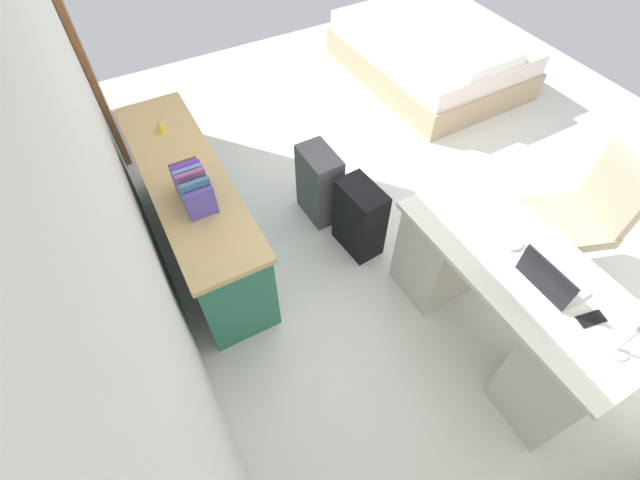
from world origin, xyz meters
The scene contains 15 objects.
ground_plane centered at (0.00, 0.00, 0.00)m, with size 5.87×5.87×0.00m, color silver.
wall_back centered at (0.00, 2.05, 1.38)m, with size 4.87×0.10×2.76m, color silver.
door_wooden centered at (1.88, 1.97, 1.02)m, with size 0.88×0.05×2.04m, color brown.
desk centered at (-1.32, 0.29, 0.39)m, with size 1.45×0.68×0.74m.
office_chair centered at (-1.12, -0.50, 0.42)m, with size 0.59×0.59×0.94m.
credenza centered at (0.25, 1.67, 0.37)m, with size 1.80×0.48×0.73m.
bed centered at (1.36, -1.24, 0.24)m, with size 1.93×1.45×0.58m.
suitcase_black centered at (-0.29, 0.66, 0.29)m, with size 0.36×0.22×0.58m, color black.
suitcase_spare_grey centered at (0.14, 0.75, 0.30)m, with size 0.36×0.22×0.60m, color #4C4C51.
laptop centered at (-1.46, 0.29, 0.79)m, with size 0.31×0.23×0.21m.
computer_mouse centered at (-1.20, 0.26, 0.76)m, with size 0.06×0.10×0.03m, color white.
cell_phone_near_laptop centered at (-1.71, 0.25, 0.75)m, with size 0.07×0.14×0.01m, color black.
desk_lamp centered at (-1.83, 0.28, 1.00)m, with size 0.16×0.11×0.34m.
book_row centered at (-0.03, 1.67, 0.84)m, with size 0.31×0.17×0.24m.
figurine_small centered at (0.73, 1.67, 0.79)m, with size 0.08×0.08×0.11m, color gold.
Camera 1 is at (-2.00, 1.90, 2.66)m, focal length 24.83 mm.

